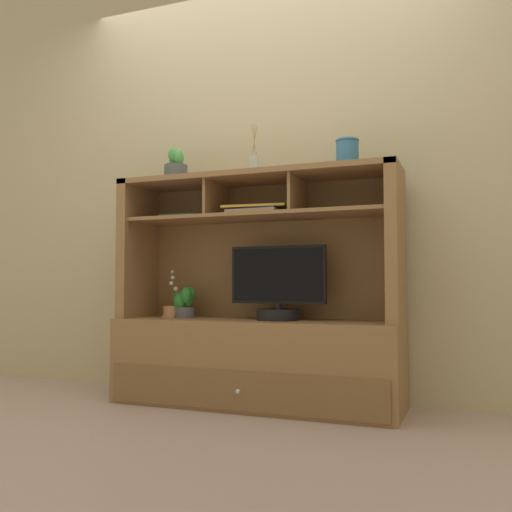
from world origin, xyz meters
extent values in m
cube|color=tan|center=(0.00, 0.00, -0.01)|extent=(6.00, 6.00, 0.02)
cube|color=tan|center=(0.00, 0.27, 1.40)|extent=(6.00, 0.02, 2.80)
cube|color=olive|center=(0.00, 0.00, 0.23)|extent=(1.57, 0.47, 0.47)
cube|color=brown|center=(0.00, -0.24, 0.12)|extent=(1.51, 0.01, 0.20)
sphere|color=silver|center=(0.00, -0.25, 0.12)|extent=(0.02, 0.02, 0.02)
cube|color=olive|center=(-0.76, 0.00, 0.87)|extent=(0.06, 0.39, 0.80)
cube|color=olive|center=(0.76, 0.00, 0.87)|extent=(0.06, 0.39, 0.80)
cube|color=brown|center=(0.00, 0.18, 0.85)|extent=(1.51, 0.02, 0.77)
cube|color=olive|center=(0.00, 0.00, 1.25)|extent=(1.57, 0.39, 0.03)
cube|color=olive|center=(0.00, 0.00, 1.03)|extent=(1.45, 0.35, 0.02)
cube|color=olive|center=(-0.24, 0.00, 1.14)|extent=(0.02, 0.33, 0.19)
cube|color=olive|center=(0.24, 0.00, 1.14)|extent=(0.02, 0.33, 0.19)
cylinder|color=black|center=(0.13, -0.01, 0.50)|extent=(0.23, 0.23, 0.06)
cylinder|color=black|center=(0.13, -0.01, 0.54)|extent=(0.04, 0.04, 0.03)
cube|color=black|center=(0.13, -0.01, 0.71)|extent=(0.53, 0.03, 0.31)
cube|color=black|center=(0.13, -0.02, 0.71)|extent=(0.50, 0.00, 0.28)
cylinder|color=#B27650|center=(-0.54, 0.03, 0.50)|extent=(0.12, 0.12, 0.07)
cylinder|color=#B27650|center=(-0.54, 0.03, 0.47)|extent=(0.13, 0.13, 0.01)
cylinder|color=#4C6B38|center=(-0.54, 0.03, 0.63)|extent=(0.02, 0.02, 0.20)
sphere|color=silver|center=(-0.52, 0.03, 0.63)|extent=(0.03, 0.03, 0.03)
sphere|color=silver|center=(-0.54, 0.01, 0.67)|extent=(0.02, 0.02, 0.02)
sphere|color=silver|center=(-0.54, 0.02, 0.70)|extent=(0.02, 0.02, 0.02)
sphere|color=silver|center=(-0.55, 0.05, 0.73)|extent=(0.02, 0.02, 0.02)
ellipsoid|color=#32742D|center=(-0.52, 0.02, 0.56)|extent=(0.04, 0.04, 0.08)
ellipsoid|color=#32742D|center=(-0.52, 0.04, 0.56)|extent=(0.04, 0.05, 0.11)
cylinder|color=#504C55|center=(-0.45, 0.02, 0.50)|extent=(0.12, 0.12, 0.06)
cylinder|color=#504C55|center=(-0.45, 0.02, 0.47)|extent=(0.13, 0.13, 0.01)
ellipsoid|color=#267529|center=(-0.43, 0.02, 0.57)|extent=(0.04, 0.07, 0.09)
ellipsoid|color=#267529|center=(-0.44, 0.04, 0.61)|extent=(0.08, 0.05, 0.08)
ellipsoid|color=#267529|center=(-0.47, 0.03, 0.59)|extent=(0.07, 0.08, 0.06)
ellipsoid|color=#267529|center=(-0.47, -0.01, 0.56)|extent=(0.07, 0.05, 0.10)
ellipsoid|color=#267529|center=(-0.43, -0.02, 0.60)|extent=(0.06, 0.04, 0.09)
cube|color=gray|center=(0.02, -0.04, 1.05)|extent=(0.28, 0.22, 0.02)
cube|color=#2A4F81|center=(0.01, -0.03, 1.07)|extent=(0.31, 0.19, 0.01)
cube|color=gold|center=(0.02, -0.02, 1.08)|extent=(0.37, 0.26, 0.01)
cube|color=navy|center=(-0.47, 0.05, 1.05)|extent=(0.39, 0.21, 0.01)
cube|color=#486D6E|center=(-0.48, 0.04, 1.06)|extent=(0.24, 0.17, 0.01)
cylinder|color=#B2BDB1|center=(0.00, -0.03, 1.32)|extent=(0.05, 0.05, 0.10)
cylinder|color=#B2BDB1|center=(0.00, -0.03, 1.38)|extent=(0.02, 0.02, 0.02)
cylinder|color=tan|center=(0.00, -0.03, 1.46)|extent=(0.00, 0.04, 0.18)
cylinder|color=tan|center=(0.00, -0.02, 1.46)|extent=(0.02, 0.01, 0.18)
cylinder|color=tan|center=(0.00, -0.02, 1.46)|extent=(0.03, 0.01, 0.18)
cylinder|color=tan|center=(0.00, -0.02, 1.46)|extent=(0.02, 0.04, 0.18)
cylinder|color=tan|center=(0.00, -0.03, 1.46)|extent=(0.02, 0.03, 0.18)
cylinder|color=tan|center=(0.00, -0.03, 1.46)|extent=(0.05, 0.01, 0.18)
cylinder|color=tan|center=(0.00, -0.03, 1.46)|extent=(0.03, 0.03, 0.18)
cylinder|color=#4A5051|center=(-0.51, 0.01, 1.32)|extent=(0.14, 0.14, 0.10)
cylinder|color=#4A5051|center=(-0.51, 0.01, 1.27)|extent=(0.16, 0.16, 0.01)
ellipsoid|color=#489C4A|center=(-0.49, 0.00, 1.41)|extent=(0.05, 0.07, 0.10)
ellipsoid|color=#489C4A|center=(-0.53, 0.03, 1.39)|extent=(0.08, 0.05, 0.11)
ellipsoid|color=#489C4A|center=(-0.52, -0.01, 1.43)|extent=(0.07, 0.05, 0.08)
cylinder|color=teal|center=(0.51, 0.01, 1.34)|extent=(0.12, 0.12, 0.14)
torus|color=teal|center=(0.51, 0.01, 1.42)|extent=(0.12, 0.12, 0.02)
camera|label=1|loc=(1.11, -2.86, 0.66)|focal=39.07mm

